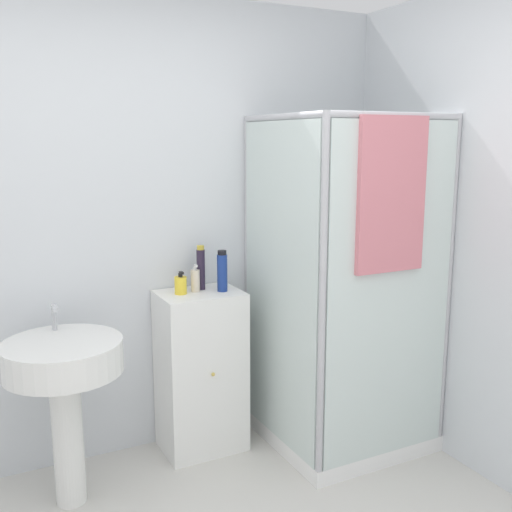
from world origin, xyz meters
TOP-DOWN VIEW (x-y plane):
  - wall_back at (0.00, 1.70)m, footprint 6.40×0.06m
  - shower_enclosure at (1.19, 1.16)m, footprint 0.84×0.87m
  - vanity_cabinet at (0.47, 1.50)m, footprint 0.45×0.36m
  - sink at (-0.30, 1.29)m, footprint 0.56×0.56m
  - soap_dispenser at (0.37, 1.51)m, footprint 0.07×0.07m
  - shampoo_bottle_tall_black at (0.50, 1.56)m, footprint 0.05×0.05m
  - shampoo_bottle_blue at (0.59, 1.46)m, footprint 0.06×0.06m
  - lotion_bottle_white at (0.46, 1.52)m, footprint 0.05×0.05m

SIDE VIEW (x-z plane):
  - vanity_cabinet at x=0.47m, z-range 0.00..0.92m
  - shower_enclosure at x=1.19m, z-range -0.39..1.48m
  - sink at x=-0.30m, z-range 0.17..1.13m
  - soap_dispenser at x=0.37m, z-range 0.91..1.03m
  - lotion_bottle_white at x=0.46m, z-range 0.91..1.06m
  - shampoo_bottle_blue at x=0.59m, z-range 0.92..1.14m
  - shampoo_bottle_tall_black at x=0.50m, z-range 0.92..1.16m
  - wall_back at x=0.00m, z-range 0.00..2.50m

